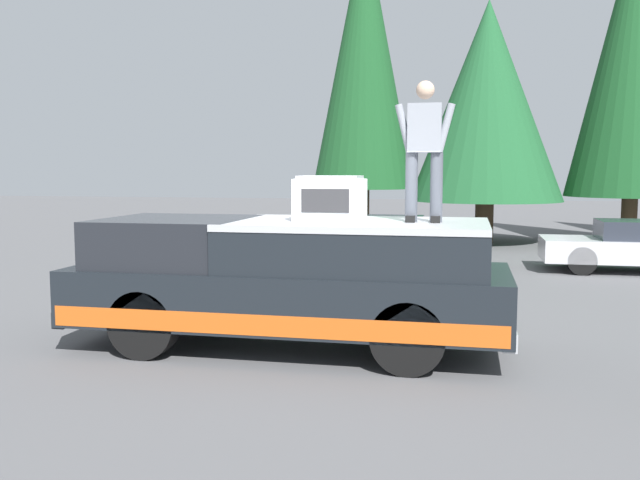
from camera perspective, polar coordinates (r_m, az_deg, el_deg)
The scene contains 9 objects.
ground_plane at distance 9.13m, azimuth 1.80°, elevation -8.63°, with size 90.00×90.00×0.00m, color #565659.
pickup_truck at distance 8.81m, azimuth -2.55°, elevation -3.37°, with size 2.01×5.54×1.65m.
compressor_unit at distance 8.62m, azimuth 0.86°, elevation 3.47°, with size 0.65×0.84×0.56m.
person_on_truck_bed at distance 8.44m, azimuth 8.64°, elevation 7.60°, with size 0.29×0.72×1.69m.
parked_car_silver at distance 16.93m, azimuth 24.86°, elevation -0.48°, with size 1.64×4.10×1.16m.
parked_car_maroon at distance 16.92m, azimuth 5.01°, elevation 0.03°, with size 1.64×4.10×1.16m.
conifer_left at distance 23.44m, azimuth 24.74°, elevation 14.12°, with size 3.91×3.91×10.30m.
conifer_center_left at distance 22.25m, azimuth 13.66°, elevation 11.07°, with size 4.72×4.72×7.46m.
conifer_center_right at distance 22.32m, azimuth 3.68°, elevation 14.93°, with size 3.23×3.23×9.97m.
Camera 1 is at (-8.70, -1.57, 2.28)m, focal length 38.65 mm.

